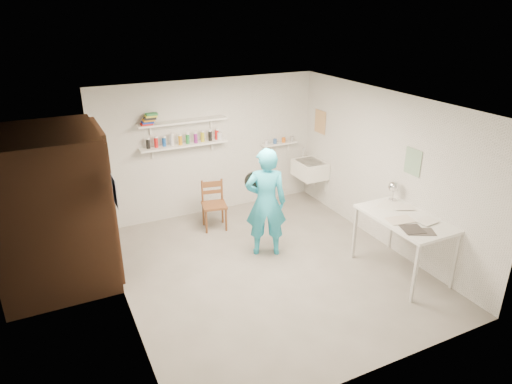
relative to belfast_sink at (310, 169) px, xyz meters
name	(u,v)px	position (x,y,z in m)	size (l,w,h in m)	color
floor	(268,269)	(-1.75, -1.70, -0.71)	(4.00, 4.50, 0.02)	slate
ceiling	(270,103)	(-1.75, -1.70, 1.71)	(4.00, 4.50, 0.02)	silver
wall_back	(210,148)	(-1.75, 0.56, 0.50)	(4.00, 0.02, 2.40)	silver
wall_front	(380,275)	(-1.75, -3.96, 0.50)	(4.00, 0.02, 2.40)	silver
wall_left	(117,221)	(-3.76, -1.70, 0.50)	(0.02, 4.50, 2.40)	silver
wall_right	(385,170)	(0.26, -1.70, 0.50)	(0.02, 4.50, 2.40)	silver
doorway_recess	(106,203)	(-3.74, -0.65, 0.30)	(0.02, 0.90, 2.00)	black
corridor_box	(50,210)	(-4.45, -0.65, 0.35)	(1.40, 1.50, 2.10)	brown
door_lintel	(98,129)	(-3.72, -0.65, 1.35)	(0.06, 1.05, 0.10)	brown
door_jamb_near	(114,217)	(-3.72, -1.15, 0.30)	(0.06, 0.10, 2.00)	brown
door_jamb_far	(102,191)	(-3.72, -0.15, 0.30)	(0.06, 0.10, 2.00)	brown
shelf_lower	(184,145)	(-2.25, 0.43, 0.65)	(1.50, 0.22, 0.03)	white
shelf_upper	(183,122)	(-2.25, 0.43, 1.05)	(1.50, 0.22, 0.03)	white
ledge_shelf	(279,144)	(-0.40, 0.47, 0.42)	(0.70, 0.14, 0.03)	white
poster_left	(115,192)	(-3.74, -1.65, 0.85)	(0.01, 0.28, 0.36)	#334C7F
poster_right_a	(320,122)	(0.24, 0.10, 0.85)	(0.01, 0.34, 0.42)	#995933
poster_right_b	(413,162)	(0.24, -2.25, 0.80)	(0.01, 0.30, 0.38)	#3F724C
belfast_sink	(310,169)	(0.00, 0.00, 0.00)	(0.48, 0.60, 0.30)	white
man	(266,203)	(-1.58, -1.28, 0.14)	(0.61, 0.40, 1.68)	#29AFD0
wall_clock	(255,181)	(-1.66, -1.07, 0.42)	(0.30, 0.30, 0.04)	beige
wooden_chair	(214,205)	(-1.98, -0.16, -0.28)	(0.39, 0.38, 0.84)	brown
work_table	(402,245)	(-0.11, -2.60, -0.26)	(0.78, 1.31, 0.87)	white
desk_lamp	(394,186)	(0.11, -2.08, 0.39)	(0.16, 0.16, 0.16)	silver
spray_cans	(184,139)	(-2.25, 0.43, 0.75)	(1.32, 0.06, 0.17)	black
book_stack	(149,119)	(-2.80, 0.43, 1.15)	(0.28, 0.14, 0.17)	red
ledge_pots	(279,141)	(-0.40, 0.47, 0.48)	(0.48, 0.07, 0.09)	silver
papers	(406,216)	(-0.11, -2.60, 0.18)	(0.30, 0.22, 0.02)	silver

